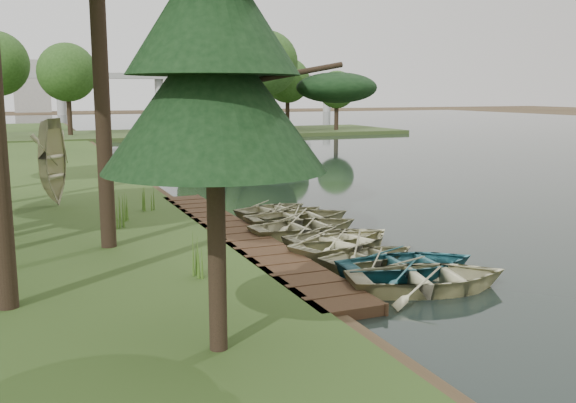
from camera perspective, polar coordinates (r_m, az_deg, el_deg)
name	(u,v)px	position (r m, az deg, el deg)	size (l,w,h in m)	color
ground	(283,238)	(21.51, -0.42, -3.22)	(300.00, 300.00, 0.00)	#3D2F1D
water	(538,152)	(54.88, 21.30, 4.08)	(130.00, 200.00, 0.05)	black
boardwalk	(238,237)	(20.94, -4.48, -3.19)	(1.60, 16.00, 0.30)	#372415
peninsula	(179,134)	(71.36, -9.68, 5.93)	(50.00, 14.00, 0.45)	#31431E
far_trees	(146,76)	(70.56, -12.51, 10.84)	(45.60, 5.60, 8.80)	black
bridge	(122,80)	(140.89, -14.53, 10.38)	(95.90, 4.00, 8.60)	#A5A5A0
building_a	(183,74)	(163.91, -9.34, 11.11)	(10.00, 8.00, 18.00)	#A5A5A0
building_b	(31,86)	(164.44, -21.84, 9.49)	(8.00, 8.00, 12.00)	#A5A5A0
rowboat_0	(429,274)	(16.01, 12.42, -6.31)	(2.86, 4.00, 0.83)	tan
rowboat_1	(409,261)	(17.18, 10.71, -5.22)	(2.71, 3.79, 0.78)	#27646D
rowboat_2	(371,254)	(18.07, 7.39, -4.62)	(2.22, 3.10, 0.64)	tan
rowboat_3	(346,239)	(19.36, 5.19, -3.35)	(2.78, 3.89, 0.81)	tan
rowboat_4	(337,235)	(20.15, 4.38, -2.96)	(2.44, 3.42, 0.71)	tan
rowboat_5	(306,224)	(21.46, 1.61, -2.03)	(2.76, 3.86, 0.80)	tan
rowboat_6	(299,215)	(23.01, 1.00, -1.20)	(2.81, 3.94, 0.82)	tan
rowboat_7	(291,212)	(24.02, 0.23, -0.91)	(2.30, 3.23, 0.67)	tan
rowboat_8	(273,207)	(25.01, -1.34, -0.52)	(2.21, 3.09, 0.64)	tan
stored_rowboat	(56,197)	(27.27, -19.89, 0.38)	(2.49, 3.49, 0.72)	tan
pine_tree	(213,48)	(10.92, -6.69, 13.40)	(3.80, 3.80, 8.30)	black
reeds_0	(203,258)	(16.00, -7.52, -4.99)	(0.60, 0.60, 0.97)	#3F661E
reeds_1	(126,208)	(23.53, -14.23, -0.57)	(0.60, 0.60, 0.87)	#3F661E
reeds_2	(116,213)	(22.28, -15.05, -1.02)	(0.60, 0.60, 0.99)	#3F661E
reeds_3	(148,198)	(25.30, -12.30, 0.27)	(0.60, 0.60, 0.91)	#3F661E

